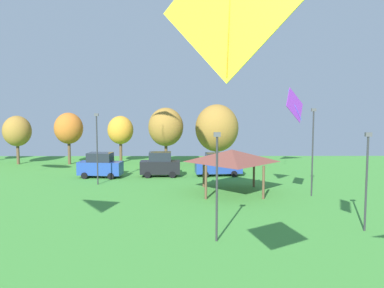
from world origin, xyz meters
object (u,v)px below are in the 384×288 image
at_px(parked_car_leftmost, 100,165).
at_px(light_post_3, 217,180).
at_px(park_pavilion, 232,156).
at_px(kite_flying_5, 230,5).
at_px(light_post_0, 313,148).
at_px(light_post_1, 367,175).
at_px(parked_car_second_from_left, 160,165).
at_px(treeline_tree_4, 166,127).
at_px(light_post_2, 97,145).
at_px(parked_car_third_from_left, 218,165).
at_px(treeline_tree_3, 120,130).
at_px(kite_flying_7, 295,105).
at_px(kite_flying_2, 274,11).
at_px(treeline_tree_5, 217,128).
at_px(treeline_tree_1, 17,131).
at_px(treeline_tree_2, 69,128).

height_order(parked_car_leftmost, light_post_3, light_post_3).
xyz_separation_m(park_pavilion, light_post_3, (-2.05, -12.09, 0.23)).
relative_size(kite_flying_5, light_post_0, 0.51).
height_order(light_post_1, light_post_3, light_post_3).
relative_size(kite_flying_5, parked_car_leftmost, 0.79).
xyz_separation_m(parked_car_second_from_left, light_post_0, (12.72, -8.98, 2.67)).
bearing_deg(light_post_3, treeline_tree_4, 98.76).
distance_m(parked_car_leftmost, light_post_0, 20.67).
bearing_deg(light_post_2, parked_car_second_from_left, 37.13).
distance_m(parked_car_third_from_left, treeline_tree_3, 15.55).
bearing_deg(light_post_2, kite_flying_7, -26.86).
bearing_deg(light_post_3, kite_flying_5, -92.64).
bearing_deg(parked_car_leftmost, kite_flying_7, -28.73).
bearing_deg(kite_flying_2, light_post_3, -143.41).
xyz_separation_m(parked_car_second_from_left, treeline_tree_4, (0.14, 8.02, 3.39)).
distance_m(parked_car_second_from_left, treeline_tree_5, 10.49).
bearing_deg(parked_car_second_from_left, treeline_tree_1, 151.94).
bearing_deg(light_post_0, kite_flying_7, -126.47).
relative_size(kite_flying_2, kite_flying_5, 0.60).
distance_m(light_post_0, treeline_tree_2, 30.33).
bearing_deg(treeline_tree_3, treeline_tree_1, -173.82).
relative_size(kite_flying_7, parked_car_second_from_left, 0.61).
distance_m(light_post_1, treeline_tree_4, 29.13).
bearing_deg(light_post_3, treeline_tree_3, 108.65).
bearing_deg(kite_flying_5, kite_flying_7, 71.30).
bearing_deg(light_post_3, park_pavilion, 80.38).
bearing_deg(treeline_tree_3, treeline_tree_2, -167.07).
relative_size(parked_car_third_from_left, light_post_1, 0.85).
bearing_deg(light_post_0, kite_flying_2, -120.90).
height_order(treeline_tree_1, treeline_tree_2, treeline_tree_2).
distance_m(light_post_2, treeline_tree_2, 14.46).
bearing_deg(parked_car_leftmost, treeline_tree_3, 95.26).
xyz_separation_m(treeline_tree_1, treeline_tree_3, (12.43, 1.34, 0.03)).
bearing_deg(light_post_0, treeline_tree_5, 111.12).
xyz_separation_m(treeline_tree_1, treeline_tree_4, (18.27, -0.88, 0.55)).
relative_size(light_post_2, treeline_tree_1, 1.09).
xyz_separation_m(kite_flying_2, kite_flying_5, (-3.89, -14.14, -3.09)).
bearing_deg(treeline_tree_1, treeline_tree_5, -2.71).
distance_m(park_pavilion, treeline_tree_2, 24.66).
bearing_deg(parked_car_third_from_left, parked_car_leftmost, 179.27).
bearing_deg(light_post_1, kite_flying_7, 114.38).
xyz_separation_m(treeline_tree_1, treeline_tree_5, (24.40, -1.15, 0.43)).
xyz_separation_m(kite_flying_7, treeline_tree_3, (-16.11, 22.36, -3.14)).
relative_size(parked_car_third_from_left, treeline_tree_2, 0.77).
relative_size(treeline_tree_2, treeline_tree_4, 0.91).
xyz_separation_m(kite_flying_5, light_post_2, (-9.30, 27.29, -5.82)).
height_order(kite_flying_5, park_pavilion, kite_flying_5).
bearing_deg(treeline_tree_1, treeline_tree_4, -2.75).
relative_size(parked_car_second_from_left, light_post_0, 0.58).
xyz_separation_m(light_post_2, light_post_3, (9.83, -15.64, -0.34)).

